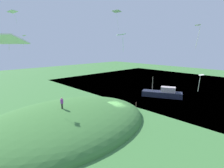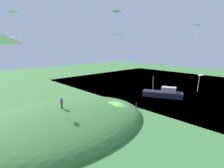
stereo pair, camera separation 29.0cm
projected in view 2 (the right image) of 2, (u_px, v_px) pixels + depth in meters
ground_plane at (117, 116)px, 29.92m from camera, size 160.00×160.00×0.00m
lake_water at (194, 88)px, 51.14m from camera, size 51.53×80.00×0.40m
grass_hill at (65, 125)px, 26.43m from camera, size 27.79×19.59×5.80m
boat_on_lake at (164, 93)px, 40.89m from camera, size 6.23×9.11×4.64m
person_near_shore at (62, 102)px, 24.86m from camera, size 0.43×0.43×1.64m
kite_1 at (116, 12)px, 22.59m from camera, size 0.90×1.24×2.31m
kite_2 at (197, 28)px, 16.08m from camera, size 0.79×0.67×2.16m
kite_3 at (24, 37)px, 26.10m from camera, size 0.79×0.83×1.74m
kite_7 at (200, 77)px, 17.82m from camera, size 0.79×0.71×1.86m
kite_8 at (13, 12)px, 22.12m from camera, size 1.43×1.32×1.58m
kite_9 at (9, 38)px, 16.39m from camera, size 1.29×1.06×1.22m
kite_10 at (119, 35)px, 12.66m from camera, size 1.02×1.06×1.29m
mooring_post at (136, 105)px, 33.81m from camera, size 0.14×0.14×1.06m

